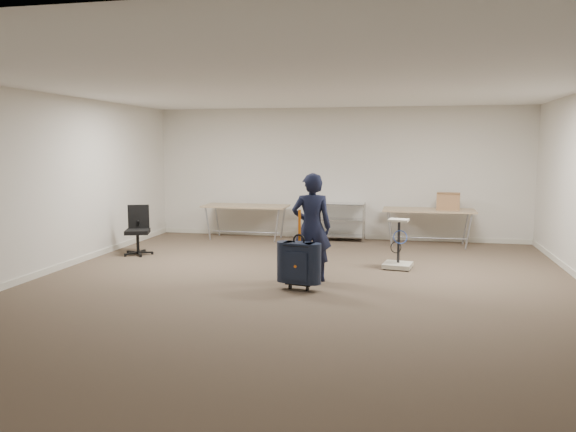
# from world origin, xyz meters

# --- Properties ---
(ground) EXTENTS (9.00, 9.00, 0.00)m
(ground) POSITION_xyz_m (0.00, 0.00, 0.00)
(ground) COLOR #423528
(ground) RESTS_ON ground
(room_shell) EXTENTS (8.00, 9.00, 9.00)m
(room_shell) POSITION_xyz_m (0.00, 1.38, 0.05)
(room_shell) COLOR silver
(room_shell) RESTS_ON ground
(folding_table_left) EXTENTS (1.80, 0.75, 0.73)m
(folding_table_left) POSITION_xyz_m (-1.90, 3.95, 0.68)
(folding_table_left) COLOR tan
(folding_table_left) RESTS_ON ground
(folding_table_right) EXTENTS (1.80, 0.75, 0.73)m
(folding_table_right) POSITION_xyz_m (1.90, 3.95, 0.68)
(folding_table_right) COLOR tan
(folding_table_right) RESTS_ON ground
(wire_shelf) EXTENTS (1.22, 0.47, 0.80)m
(wire_shelf) POSITION_xyz_m (0.00, 4.20, 0.44)
(wire_shelf) COLOR silver
(wire_shelf) RESTS_ON ground
(person) EXTENTS (0.65, 0.50, 1.60)m
(person) POSITION_xyz_m (0.10, 0.53, 0.80)
(person) COLOR black
(person) RESTS_ON ground
(suitcase) EXTENTS (0.45, 0.31, 1.12)m
(suitcase) POSITION_xyz_m (0.03, -0.05, 0.38)
(suitcase) COLOR black
(suitcase) RESTS_ON ground
(office_chair) EXTENTS (0.55, 0.55, 0.90)m
(office_chair) POSITION_xyz_m (-3.36, 1.87, 0.27)
(office_chair) COLOR black
(office_chair) RESTS_ON ground
(equipment_cart) EXTENTS (0.51, 0.51, 0.81)m
(equipment_cart) POSITION_xyz_m (1.34, 1.65, 0.21)
(equipment_cart) COLOR beige
(equipment_cart) RESTS_ON ground
(cardboard_box) EXTENTS (0.47, 0.37, 0.33)m
(cardboard_box) POSITION_xyz_m (2.27, 3.99, 0.90)
(cardboard_box) COLOR #A3744C
(cardboard_box) RESTS_ON folding_table_right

